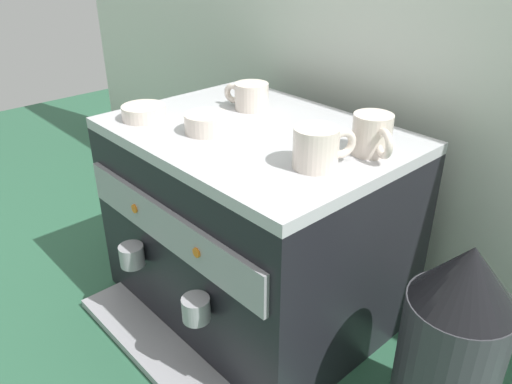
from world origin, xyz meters
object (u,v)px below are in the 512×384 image
(milk_pitcher, at_px, (157,210))
(ceramic_bowl_1, at_px, (207,123))
(ceramic_cup_1, at_px, (373,135))
(ceramic_bowl_0, at_px, (144,113))
(ceramic_cup_2, at_px, (250,96))
(coffee_grinder, at_px, (452,346))
(espresso_machine, at_px, (255,223))
(ceramic_cup_0, at_px, (318,147))

(milk_pitcher, bearing_deg, ceramic_bowl_1, -11.96)
(ceramic_cup_1, relative_size, ceramic_bowl_1, 1.17)
(ceramic_cup_1, distance_m, milk_pitcher, 0.82)
(ceramic_bowl_1, height_order, milk_pitcher, ceramic_bowl_1)
(ceramic_bowl_1, distance_m, milk_pitcher, 0.57)
(ceramic_bowl_0, bearing_deg, ceramic_bowl_1, 19.14)
(ceramic_cup_2, xyz_separation_m, milk_pitcher, (-0.34, -0.09, -0.42))
(ceramic_bowl_1, relative_size, coffee_grinder, 0.23)
(ceramic_cup_1, xyz_separation_m, ceramic_bowl_1, (-0.31, -0.16, -0.02))
(ceramic_bowl_0, height_order, ceramic_bowl_1, ceramic_bowl_1)
(ceramic_cup_1, xyz_separation_m, ceramic_bowl_0, (-0.47, -0.22, -0.02))
(ceramic_cup_1, xyz_separation_m, milk_pitcher, (-0.70, -0.08, -0.43))
(ceramic_bowl_0, height_order, coffee_grinder, ceramic_bowl_0)
(espresso_machine, height_order, ceramic_bowl_0, ceramic_bowl_0)
(ceramic_cup_0, bearing_deg, milk_pitcher, 176.50)
(milk_pitcher, bearing_deg, coffee_grinder, 0.42)
(ceramic_cup_1, distance_m, ceramic_bowl_1, 0.35)
(espresso_machine, bearing_deg, ceramic_cup_2, 142.02)
(ceramic_cup_1, relative_size, coffee_grinder, 0.27)
(ceramic_cup_1, xyz_separation_m, ceramic_cup_2, (-0.36, 0.01, -0.01))
(ceramic_cup_1, bearing_deg, ceramic_cup_2, 178.65)
(ceramic_cup_0, xyz_separation_m, ceramic_cup_1, (0.03, 0.12, 0.00))
(ceramic_cup_2, relative_size, ceramic_bowl_1, 1.20)
(ceramic_bowl_0, distance_m, coffee_grinder, 0.79)
(ceramic_bowl_0, relative_size, milk_pitcher, 0.64)
(ceramic_bowl_0, relative_size, ceramic_bowl_1, 1.04)
(ceramic_bowl_1, bearing_deg, ceramic_cup_0, 8.66)
(ceramic_cup_2, bearing_deg, ceramic_bowl_1, -72.43)
(coffee_grinder, height_order, milk_pitcher, coffee_grinder)
(ceramic_cup_2, bearing_deg, coffee_grinder, -7.52)
(espresso_machine, distance_m, ceramic_cup_2, 0.30)
(ceramic_bowl_1, xyz_separation_m, coffee_grinder, (0.57, 0.09, -0.28))
(ceramic_cup_0, bearing_deg, coffee_grinder, 9.27)
(ceramic_bowl_0, bearing_deg, coffee_grinder, 11.30)
(coffee_grinder, xyz_separation_m, milk_pitcher, (-0.96, -0.01, -0.13))
(espresso_machine, distance_m, ceramic_bowl_0, 0.36)
(ceramic_cup_0, height_order, ceramic_bowl_0, ceramic_cup_0)
(ceramic_cup_1, bearing_deg, coffee_grinder, -15.72)
(espresso_machine, distance_m, ceramic_bowl_1, 0.27)
(espresso_machine, relative_size, ceramic_cup_1, 5.74)
(ceramic_bowl_0, xyz_separation_m, milk_pitcher, (-0.23, 0.14, -0.41))
(espresso_machine, height_order, milk_pitcher, espresso_machine)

